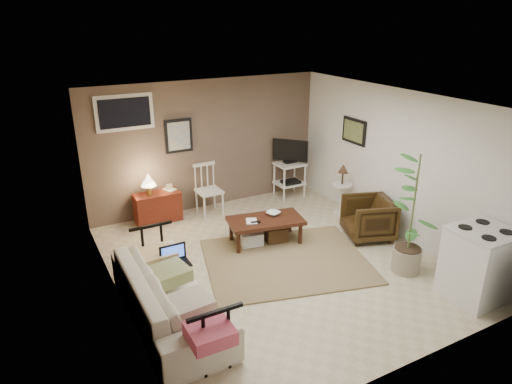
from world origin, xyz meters
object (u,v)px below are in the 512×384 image
sofa (168,286)px  red_console (157,205)px  tv_stand (290,167)px  stove (479,264)px  potted_plant (413,210)px  spindle_chair (209,191)px  coffee_table (265,229)px  side_table (342,183)px  armchair (368,216)px

sofa → red_console: (0.69, 2.79, -0.12)m
tv_stand → red_console: bearing=178.0°
stove → potted_plant: bearing=108.8°
sofa → stove: (3.64, -1.45, 0.04)m
tv_stand → spindle_chair: bearing=-179.5°
coffee_table → potted_plant: potted_plant is taller
side_table → tv_stand: bearing=107.6°
armchair → tv_stand: bearing=-156.1°
red_console → tv_stand: 2.73m
sofa → side_table: (3.78, 1.51, 0.15)m
spindle_chair → side_table: 2.44m
coffee_table → stove: 3.10m
spindle_chair → potted_plant: 3.68m
armchair → stove: 1.99m
coffee_table → potted_plant: (1.36, -1.71, 0.70)m
tv_stand → side_table: size_ratio=1.23×
sofa → stove: bearing=-111.7°
coffee_table → potted_plant: 2.30m
sofa → potted_plant: potted_plant is taller
armchair → stove: (0.07, -1.99, 0.11)m
spindle_chair → potted_plant: potted_plant is taller
sofa → red_console: red_console is taller
armchair → potted_plant: 1.26m
spindle_chair → coffee_table: bearing=-77.9°
sofa → side_table: side_table is taller
sofa → stove: stove is taller
coffee_table → sofa: bearing=-149.6°
tv_stand → stove: 4.15m
spindle_chair → armchair: bearing=-48.1°
red_console → potted_plant: (2.64, -3.34, 0.63)m
coffee_table → sofa: 2.29m
stove → red_console: bearing=124.8°
coffee_table → side_table: bearing=11.2°
coffee_table → potted_plant: size_ratio=0.71×
spindle_chair → armchair: spindle_chair is taller
coffee_table → armchair: (1.60, -0.62, 0.12)m
tv_stand → potted_plant: potted_plant is taller
coffee_table → stove: bearing=-57.4°
spindle_chair → side_table: bearing=-28.6°
red_console → spindle_chair: size_ratio=0.99×
side_table → potted_plant: (-0.45, -2.07, 0.36)m
tv_stand → armchair: bearing=-85.7°
potted_plant → side_table: bearing=77.9°
side_table → stove: stove is taller
coffee_table → red_console: 2.07m
red_console → tv_stand: bearing=-2.0°
coffee_table → spindle_chair: 1.57m
red_console → armchair: size_ratio=1.24×
red_console → stove: 5.16m
spindle_chair → tv_stand: bearing=0.5°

